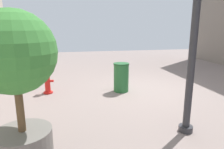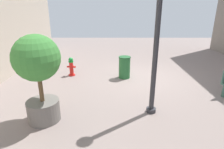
{
  "view_description": "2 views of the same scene",
  "coord_description": "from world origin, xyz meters",
  "px_view_note": "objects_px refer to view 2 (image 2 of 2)",
  "views": [
    {
      "loc": [
        2.53,
        6.22,
        2.07
      ],
      "look_at": [
        1.35,
        0.69,
        0.76
      ],
      "focal_mm": 32.4,
      "sensor_mm": 36.0,
      "label": 1
    },
    {
      "loc": [
        1.42,
        7.69,
        2.9
      ],
      "look_at": [
        1.43,
        0.86,
        0.46
      ],
      "focal_mm": 30.04,
      "sensor_mm": 36.0,
      "label": 2
    }
  ],
  "objects_px": {
    "street_lamp": "(158,22)",
    "trash_bin": "(124,67)",
    "fire_hydrant": "(71,67)",
    "planter_tree": "(38,70)"
  },
  "relations": [
    {
      "from": "fire_hydrant",
      "to": "trash_bin",
      "type": "distance_m",
      "value": 2.38
    },
    {
      "from": "street_lamp",
      "to": "trash_bin",
      "type": "distance_m",
      "value": 3.6
    },
    {
      "from": "trash_bin",
      "to": "planter_tree",
      "type": "bearing_deg",
      "value": 54.2
    },
    {
      "from": "street_lamp",
      "to": "planter_tree",
      "type": "bearing_deg",
      "value": 8.01
    },
    {
      "from": "fire_hydrant",
      "to": "planter_tree",
      "type": "bearing_deg",
      "value": 89.8
    },
    {
      "from": "planter_tree",
      "to": "street_lamp",
      "type": "bearing_deg",
      "value": -171.99
    },
    {
      "from": "fire_hydrant",
      "to": "street_lamp",
      "type": "relative_size",
      "value": 0.2
    },
    {
      "from": "street_lamp",
      "to": "trash_bin",
      "type": "height_order",
      "value": "street_lamp"
    },
    {
      "from": "fire_hydrant",
      "to": "trash_bin",
      "type": "bearing_deg",
      "value": 173.0
    },
    {
      "from": "fire_hydrant",
      "to": "street_lamp",
      "type": "distance_m",
      "value": 4.84
    }
  ]
}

